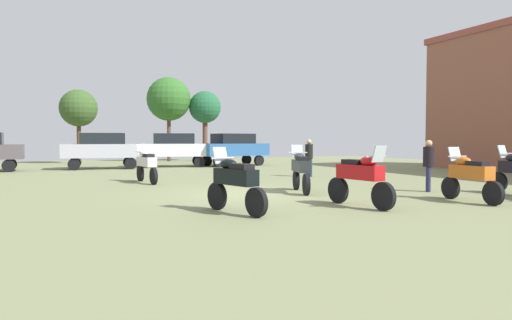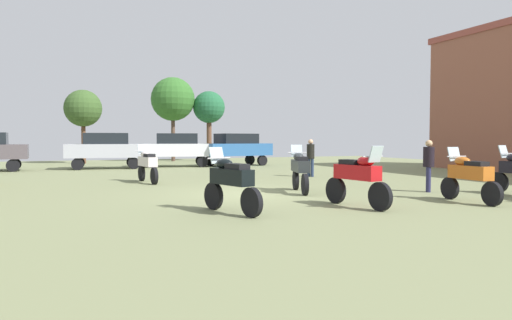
% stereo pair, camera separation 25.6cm
% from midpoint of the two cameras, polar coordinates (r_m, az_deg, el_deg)
% --- Properties ---
extents(ground_plane, '(44.00, 52.00, 0.02)m').
position_cam_midpoint_polar(ground_plane, '(14.38, -0.26, -4.14)').
color(ground_plane, '#797F56').
extents(motorcycle_1, '(0.62, 2.09, 1.45)m').
position_cam_midpoint_polar(motorcycle_1, '(13.66, 24.83, -1.70)').
color(motorcycle_1, black).
rests_on(motorcycle_1, ground).
extents(motorcycle_3, '(0.66, 2.22, 1.51)m').
position_cam_midpoint_polar(motorcycle_3, '(11.82, 12.77, -2.00)').
color(motorcycle_3, black).
rests_on(motorcycle_3, ground).
extents(motorcycle_5, '(0.79, 2.05, 1.48)m').
position_cam_midpoint_polar(motorcycle_5, '(10.60, -2.37, -2.56)').
color(motorcycle_5, black).
rests_on(motorcycle_5, ground).
extents(motorcycle_6, '(0.84, 2.14, 1.48)m').
position_cam_midpoint_polar(motorcycle_6, '(14.80, 5.82, -1.10)').
color(motorcycle_6, black).
rests_on(motorcycle_6, ground).
extents(motorcycle_9, '(0.64, 2.27, 1.46)m').
position_cam_midpoint_polar(motorcycle_9, '(18.45, -12.60, -0.45)').
color(motorcycle_9, black).
rests_on(motorcycle_9, ground).
extents(car_2, '(4.58, 2.65, 2.00)m').
position_cam_midpoint_polar(car_2, '(28.72, -9.26, 1.52)').
color(car_2, black).
rests_on(car_2, ground).
extents(car_3, '(4.56, 2.57, 2.00)m').
position_cam_midpoint_polar(car_3, '(29.41, -2.14, 1.58)').
color(car_3, black).
rests_on(car_3, ground).
extents(car_5, '(4.43, 2.12, 2.00)m').
position_cam_midpoint_polar(car_5, '(27.65, -17.42, 1.40)').
color(car_5, black).
rests_on(car_5, ground).
extents(person_1, '(0.48, 0.48, 1.63)m').
position_cam_midpoint_polar(person_1, '(15.80, 20.56, -0.21)').
color(person_1, '#26274D').
rests_on(person_1, ground).
extents(person_2, '(0.47, 0.47, 1.66)m').
position_cam_midpoint_polar(person_2, '(20.95, 6.95, 0.61)').
color(person_2, '#22304E').
rests_on(person_2, ground).
extents(tree_2, '(2.50, 2.50, 5.00)m').
position_cam_midpoint_polar(tree_2, '(34.21, -19.95, 5.84)').
color(tree_2, brown).
rests_on(tree_2, ground).
extents(tree_3, '(3.27, 3.27, 6.29)m').
position_cam_midpoint_polar(tree_3, '(36.19, -9.81, 7.21)').
color(tree_3, brown).
rests_on(tree_3, ground).
extents(tree_5, '(2.42, 2.42, 5.31)m').
position_cam_midpoint_polar(tree_5, '(36.36, -5.49, 6.25)').
color(tree_5, brown).
rests_on(tree_5, ground).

